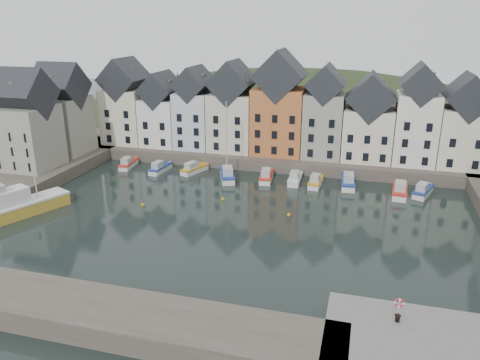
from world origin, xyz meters
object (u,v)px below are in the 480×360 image
at_px(boat_d, 227,175).
at_px(large_vessel, 20,205).
at_px(boat_a, 128,164).
at_px(mooring_bollard, 398,318).
at_px(life_ring_post, 399,303).

xyz_separation_m(boat_d, large_vessel, (-21.89, -20.98, 0.59)).
bearing_deg(boat_d, boat_a, 153.85).
distance_m(boat_d, mooring_bollard, 42.52).
height_order(mooring_bollard, life_ring_post, life_ring_post).
relative_size(boat_d, mooring_bollard, 22.59).
distance_m(boat_a, large_vessel, 22.90).
height_order(boat_d, life_ring_post, boat_d).
relative_size(boat_a, mooring_bollard, 10.17).
bearing_deg(boat_d, large_vessel, -157.27).
bearing_deg(mooring_bollard, boat_a, 139.74).
xyz_separation_m(mooring_bollard, life_ring_post, (0.12, 1.29, 0.55)).
height_order(boat_d, mooring_bollard, boat_d).
distance_m(boat_d, life_ring_post, 41.57).
relative_size(boat_a, large_vessel, 0.48).
bearing_deg(mooring_bollard, large_vessel, 163.49).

